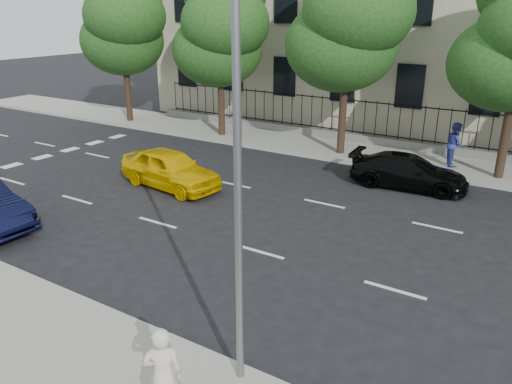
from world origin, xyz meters
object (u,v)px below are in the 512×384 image
street_light (255,109)px  black_sedan (409,171)px  yellow_taxi (170,169)px  woman_near (163,375)px

street_light → black_sedan: size_ratio=1.77×
black_sedan → street_light: bearing=177.6°
street_light → yellow_taxi: (-8.46, 7.21, -4.38)m
yellow_taxi → woman_near: size_ratio=2.50×
woman_near → black_sedan: bearing=-131.4°
woman_near → yellow_taxi: bearing=-90.7°
street_light → woman_near: (-0.50, -2.07, -4.10)m
yellow_taxi → black_sedan: yellow_taxi is taller
yellow_taxi → woman_near: woman_near is taller
black_sedan → woman_near: size_ratio=2.53×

